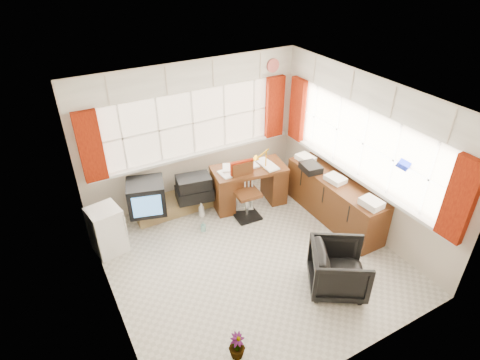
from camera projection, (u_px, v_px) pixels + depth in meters
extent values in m
plane|color=beige|center=(251.00, 258.00, 6.07)|extent=(4.00, 4.00, 0.00)
plane|color=beige|center=(193.00, 133.00, 6.89)|extent=(4.00, 0.00, 4.00)
plane|color=beige|center=(356.00, 287.00, 3.93)|extent=(4.00, 0.00, 4.00)
plane|color=beige|center=(102.00, 236.00, 4.58)|extent=(0.00, 4.00, 4.00)
plane|color=beige|center=(363.00, 155.00, 6.24)|extent=(0.00, 4.00, 4.00)
plane|color=white|center=(254.00, 101.00, 4.75)|extent=(4.00, 4.00, 0.00)
plane|color=beige|center=(193.00, 123.00, 6.77)|extent=(3.60, 0.00, 3.60)
cube|color=white|center=(196.00, 154.00, 7.05)|extent=(3.70, 0.12, 0.05)
cube|color=white|center=(122.00, 139.00, 6.27)|extent=(0.03, 0.02, 1.10)
cube|color=white|center=(159.00, 131.00, 6.52)|extent=(0.03, 0.02, 1.10)
cube|color=white|center=(193.00, 123.00, 6.77)|extent=(0.03, 0.02, 1.10)
cube|color=white|center=(225.00, 117.00, 7.01)|extent=(0.03, 0.02, 1.10)
cube|color=white|center=(254.00, 110.00, 7.26)|extent=(0.03, 0.02, 1.10)
plane|color=beige|center=(364.00, 144.00, 6.12)|extent=(0.00, 3.60, 3.60)
cube|color=white|center=(356.00, 177.00, 6.41)|extent=(0.12, 3.70, 0.05)
cube|color=white|center=(429.00, 180.00, 5.23)|extent=(0.02, 0.03, 1.10)
cube|color=white|center=(394.00, 160.00, 5.67)|extent=(0.02, 0.03, 1.10)
cube|color=white|center=(363.00, 144.00, 6.12)|extent=(0.02, 0.03, 1.10)
cube|color=white|center=(337.00, 129.00, 6.56)|extent=(0.02, 0.03, 1.10)
cube|color=white|center=(314.00, 117.00, 7.01)|extent=(0.02, 0.03, 1.10)
cube|color=#952408|center=(90.00, 147.00, 6.01)|extent=(0.35, 0.10, 1.15)
cube|color=#952408|center=(275.00, 107.00, 7.37)|extent=(0.35, 0.10, 1.15)
cube|color=#952408|center=(298.00, 110.00, 7.27)|extent=(0.10, 0.35, 1.15)
cube|color=#952408|center=(460.00, 200.00, 4.83)|extent=(0.10, 0.35, 1.15)
cube|color=white|center=(190.00, 77.00, 6.33)|extent=(3.95, 0.08, 0.48)
cube|color=white|center=(372.00, 93.00, 5.69)|extent=(0.08, 3.95, 0.48)
cube|color=#5A2B15|center=(249.00, 169.00, 6.94)|extent=(1.36, 0.82, 0.06)
cube|color=#5A2B15|center=(223.00, 192.00, 6.99)|extent=(0.38, 0.61, 0.68)
cube|color=#5A2B15|center=(274.00, 182.00, 7.27)|extent=(0.38, 0.61, 0.68)
cube|color=white|center=(249.00, 167.00, 6.91)|extent=(0.26, 0.32, 0.02)
cube|color=white|center=(249.00, 167.00, 6.91)|extent=(0.26, 0.32, 0.02)
cube|color=white|center=(249.00, 167.00, 6.91)|extent=(0.26, 0.32, 0.02)
cube|color=white|center=(249.00, 167.00, 6.91)|extent=(0.26, 0.32, 0.02)
cube|color=white|center=(249.00, 166.00, 6.91)|extent=(0.26, 0.32, 0.02)
cube|color=white|center=(249.00, 166.00, 6.90)|extent=(0.26, 0.32, 0.02)
cube|color=white|center=(249.00, 166.00, 6.90)|extent=(0.26, 0.32, 0.02)
cylinder|color=#EEA40A|center=(266.00, 168.00, 6.91)|extent=(0.09, 0.09, 0.02)
cylinder|color=#EEA40A|center=(266.00, 159.00, 6.82)|extent=(0.02, 0.02, 0.34)
cone|color=#EEA40A|center=(266.00, 152.00, 6.75)|extent=(0.15, 0.13, 0.14)
cube|color=black|center=(247.00, 215.00, 6.95)|extent=(0.44, 0.44, 0.04)
cylinder|color=silver|center=(247.00, 205.00, 6.83)|extent=(0.06, 0.06, 0.48)
cube|color=#5A2B15|center=(247.00, 193.00, 6.70)|extent=(0.43, 0.41, 0.06)
cube|color=#5A2B15|center=(242.00, 175.00, 6.72)|extent=(0.37, 0.07, 0.46)
cube|color=#952408|center=(242.00, 174.00, 6.71)|extent=(0.41, 0.08, 0.48)
imported|color=black|center=(339.00, 269.00, 5.39)|extent=(1.03, 1.03, 0.69)
cube|color=white|center=(241.00, 208.00, 7.10)|extent=(0.45, 0.31, 0.08)
cube|color=white|center=(230.00, 194.00, 6.92)|extent=(0.07, 0.13, 0.55)
cube|color=white|center=(234.00, 193.00, 6.92)|extent=(0.07, 0.13, 0.55)
cube|color=white|center=(237.00, 193.00, 6.93)|extent=(0.07, 0.13, 0.55)
cube|color=white|center=(241.00, 193.00, 6.94)|extent=(0.07, 0.13, 0.55)
cube|color=white|center=(244.00, 193.00, 6.94)|extent=(0.07, 0.13, 0.55)
cube|color=white|center=(248.00, 192.00, 6.95)|extent=(0.07, 0.13, 0.55)
cube|color=white|center=(252.00, 192.00, 6.96)|extent=(0.07, 0.13, 0.55)
cube|color=#5A2B15|center=(334.00, 199.00, 6.73)|extent=(0.50, 2.00, 0.75)
cube|color=white|center=(371.00, 203.00, 5.90)|extent=(0.24, 0.32, 0.10)
cube|color=white|center=(336.00, 178.00, 6.50)|extent=(0.24, 0.32, 0.10)
cube|color=white|center=(306.00, 158.00, 7.09)|extent=(0.24, 0.32, 0.10)
cube|color=black|center=(311.00, 168.00, 6.78)|extent=(0.33, 0.40, 0.12)
cube|color=olive|center=(175.00, 204.00, 7.05)|extent=(1.40, 0.50, 0.25)
cube|color=black|center=(147.00, 197.00, 6.55)|extent=(0.72, 0.68, 0.54)
cube|color=#5096E3|center=(147.00, 206.00, 6.32)|extent=(0.44, 0.15, 0.37)
cube|color=black|center=(194.00, 193.00, 6.92)|extent=(0.67, 0.49, 0.23)
cube|color=black|center=(194.00, 182.00, 6.80)|extent=(0.62, 0.46, 0.22)
cube|color=white|center=(107.00, 230.00, 6.04)|extent=(0.52, 0.52, 0.76)
cube|color=silver|center=(125.00, 226.00, 5.95)|extent=(0.02, 0.02, 0.40)
imported|color=silver|center=(201.00, 210.00, 6.89)|extent=(0.11, 0.11, 0.27)
imported|color=#7FBEAF|center=(203.00, 227.00, 6.58)|extent=(0.10, 0.10, 0.17)
imported|color=black|center=(237.00, 346.00, 4.59)|extent=(0.26, 0.26, 0.35)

